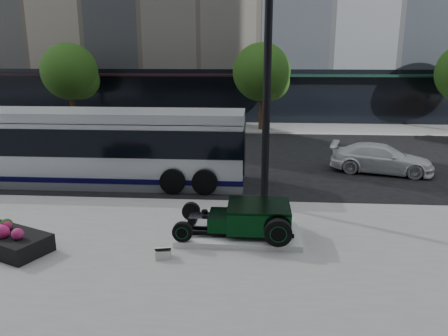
# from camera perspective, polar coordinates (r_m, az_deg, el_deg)

# --- Properties ---
(ground) EXTENTS (120.00, 120.00, 0.00)m
(ground) POSITION_cam_1_polar(r_m,az_deg,el_deg) (17.20, 1.72, -2.49)
(ground) COLOR black
(ground) RESTS_ON ground
(sidewalk_far) EXTENTS (70.00, 4.00, 0.12)m
(sidewalk_far) POSITION_cam_1_polar(r_m,az_deg,el_deg) (30.84, 2.89, 5.30)
(sidewalk_far) COLOR gray
(sidewalk_far) RESTS_ON ground
(street_trees) EXTENTS (29.80, 3.80, 5.70)m
(street_trees) POSITION_cam_1_polar(r_m,az_deg,el_deg) (29.53, 5.21, 12.09)
(street_trees) COLOR black
(street_trees) RESTS_ON sidewalk_far
(display_plinth) EXTENTS (3.40, 1.80, 0.15)m
(display_plinth) POSITION_cam_1_polar(r_m,az_deg,el_deg) (12.36, 1.91, -8.58)
(display_plinth) COLOR silver
(display_plinth) RESTS_ON sidewalk_near
(hot_rod) EXTENTS (3.22, 2.00, 0.81)m
(hot_rod) POSITION_cam_1_polar(r_m,az_deg,el_deg) (12.16, 3.51, -6.45)
(hot_rod) COLOR black
(hot_rod) RESTS_ON display_plinth
(info_plaque) EXTENTS (0.46, 0.38, 0.31)m
(info_plaque) POSITION_cam_1_polar(r_m,az_deg,el_deg) (11.24, -7.96, -10.93)
(info_plaque) COLOR silver
(info_plaque) RESTS_ON sidewalk_near
(lamppost) EXTENTS (0.45, 0.45, 8.27)m
(lamppost) POSITION_cam_1_polar(r_m,az_deg,el_deg) (14.12, 5.62, 10.01)
(lamppost) COLOR black
(lamppost) RESTS_ON sidewalk_near
(flower_planter) EXTENTS (2.54, 1.96, 0.74)m
(flower_planter) POSITION_cam_1_polar(r_m,az_deg,el_deg) (12.81, -26.46, -8.40)
(flower_planter) COLOR black
(flower_planter) RESTS_ON sidewalk_near
(transit_bus) EXTENTS (12.12, 2.88, 2.92)m
(transit_bus) POSITION_cam_1_polar(r_m,az_deg,el_deg) (18.26, -16.53, 2.73)
(transit_bus) COLOR #B4B8BE
(transit_bus) RESTS_ON ground
(white_sedan) EXTENTS (4.63, 2.82, 1.25)m
(white_sedan) POSITION_cam_1_polar(r_m,az_deg,el_deg) (20.36, 19.83, 1.18)
(white_sedan) COLOR white
(white_sedan) RESTS_ON ground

